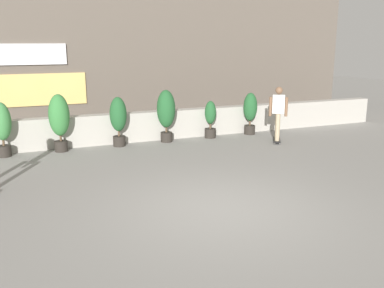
# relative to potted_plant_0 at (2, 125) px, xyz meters

# --- Properties ---
(ground_plane) EXTENTS (48.00, 48.00, 0.00)m
(ground_plane) POSITION_rel_potted_plant_0_xyz_m (3.80, -5.55, -0.85)
(ground_plane) COLOR gray
(planter_wall) EXTENTS (18.00, 0.40, 0.90)m
(planter_wall) POSITION_rel_potted_plant_0_xyz_m (3.80, 0.45, -0.40)
(planter_wall) COLOR #B2ADA3
(planter_wall) RESTS_ON ground
(building_backdrop) EXTENTS (20.00, 2.08, 6.50)m
(building_backdrop) POSITION_rel_potted_plant_0_xyz_m (3.79, 4.45, 2.39)
(building_backdrop) COLOR #60564C
(building_backdrop) RESTS_ON ground
(potted_plant_0) EXTENTS (0.50, 0.50, 1.47)m
(potted_plant_0) POSITION_rel_potted_plant_0_xyz_m (0.00, 0.00, 0.00)
(potted_plant_0) COLOR #2D2823
(potted_plant_0) RESTS_ON ground
(potted_plant_1) EXTENTS (0.57, 0.57, 1.62)m
(potted_plant_1) POSITION_rel_potted_plant_0_xyz_m (1.48, 0.00, 0.10)
(potted_plant_1) COLOR #2D2823
(potted_plant_1) RESTS_ON ground
(potted_plant_2) EXTENTS (0.49, 0.49, 1.46)m
(potted_plant_2) POSITION_rel_potted_plant_0_xyz_m (3.13, 0.00, -0.01)
(potted_plant_2) COLOR #2D2823
(potted_plant_2) RESTS_ON ground
(potted_plant_3) EXTENTS (0.56, 0.56, 1.60)m
(potted_plant_3) POSITION_rel_potted_plant_0_xyz_m (4.61, 0.00, 0.09)
(potted_plant_3) COLOR #2D2823
(potted_plant_3) RESTS_ON ground
(potted_plant_4) EXTENTS (0.36, 0.36, 1.19)m
(potted_plant_4) POSITION_rel_potted_plant_0_xyz_m (6.09, 0.00, -0.23)
(potted_plant_4) COLOR #2D2823
(potted_plant_4) RESTS_ON ground
(potted_plant_5) EXTENTS (0.46, 0.46, 1.38)m
(potted_plant_5) POSITION_rel_potted_plant_0_xyz_m (7.54, 0.00, -0.07)
(potted_plant_5) COLOR #2D2823
(potted_plant_5) RESTS_ON ground
(skater_far_left) EXTENTS (0.59, 0.79, 1.70)m
(skater_far_left) POSITION_rel_potted_plant_0_xyz_m (7.75, -1.31, 0.09)
(skater_far_left) COLOR black
(skater_far_left) RESTS_ON ground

